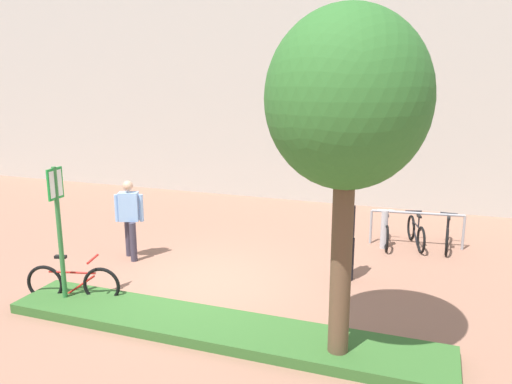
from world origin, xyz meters
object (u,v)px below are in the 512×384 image
(parking_sign_post, at_px, (58,217))
(person_suited_navy, at_px, (345,232))
(bike_at_sign, at_px, (73,283))
(person_shirt_blue, at_px, (129,215))
(tree_sidewalk, at_px, (347,102))
(bollard_steel, at_px, (384,229))
(bike_rack_cluster, at_px, (416,232))

(parking_sign_post, xyz_separation_m, person_suited_navy, (4.30, 2.72, -0.61))
(bike_at_sign, bearing_deg, person_shirt_blue, 97.62)
(tree_sidewalk, relative_size, person_suited_navy, 2.75)
(tree_sidewalk, distance_m, bike_at_sign, 5.68)
(tree_sidewalk, bearing_deg, bike_at_sign, 176.25)
(bollard_steel, bearing_deg, tree_sidewalk, -91.01)
(parking_sign_post, relative_size, person_suited_navy, 1.41)
(parking_sign_post, bearing_deg, bollard_steel, 45.61)
(bollard_steel, distance_m, person_shirt_blue, 5.70)
(bollard_steel, xyz_separation_m, person_shirt_blue, (-5.07, -2.54, 0.53))
(bike_at_sign, bearing_deg, bollard_steel, 44.91)
(tree_sidewalk, relative_size, bike_at_sign, 2.88)
(tree_sidewalk, bearing_deg, parking_sign_post, 178.29)
(parking_sign_post, xyz_separation_m, bollard_steel, (4.82, 4.93, -1.14))
(bike_at_sign, distance_m, bike_rack_cluster, 7.50)
(tree_sidewalk, height_order, bike_at_sign, tree_sidewalk)
(parking_sign_post, xyz_separation_m, person_shirt_blue, (-0.25, 2.39, -0.61))
(person_shirt_blue, bearing_deg, person_suited_navy, 4.19)
(tree_sidewalk, xyz_separation_m, bike_at_sign, (-4.69, 0.31, -3.19))
(parking_sign_post, distance_m, bike_rack_cluster, 7.75)
(person_suited_navy, xyz_separation_m, person_shirt_blue, (-4.55, -0.33, 0.00))
(person_suited_navy, height_order, person_shirt_blue, same)
(tree_sidewalk, distance_m, person_shirt_blue, 6.15)
(parking_sign_post, bearing_deg, person_shirt_blue, 96.01)
(bollard_steel, relative_size, person_shirt_blue, 0.52)
(person_shirt_blue, bearing_deg, bike_rack_cluster, 26.77)
(bike_rack_cluster, distance_m, person_shirt_blue, 6.49)
(tree_sidewalk, bearing_deg, bike_rack_cluster, 81.85)
(bike_rack_cluster, relative_size, person_shirt_blue, 1.22)
(bike_rack_cluster, xyz_separation_m, person_suited_navy, (-1.22, -2.57, 0.63))
(parking_sign_post, relative_size, bike_rack_cluster, 1.16)
(tree_sidewalk, distance_m, person_suited_navy, 3.87)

